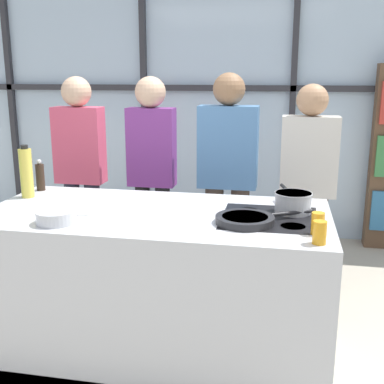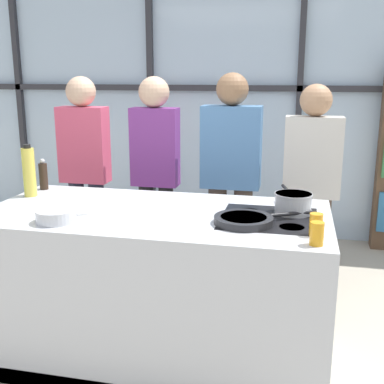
# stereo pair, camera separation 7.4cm
# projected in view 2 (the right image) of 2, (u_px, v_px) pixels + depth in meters

# --- Properties ---
(ground_plane) EXTENTS (18.00, 18.00, 0.00)m
(ground_plane) POSITION_uv_depth(u_px,v_px,m) (158.00, 353.00, 2.98)
(ground_plane) COLOR #BCB29E
(back_window_wall) EXTENTS (6.40, 0.10, 2.80)m
(back_window_wall) POSITION_uv_depth(u_px,v_px,m) (223.00, 101.00, 4.97)
(back_window_wall) COLOR silver
(back_window_wall) RESTS_ON ground_plane
(demo_island) EXTENTS (1.97, 0.95, 0.92)m
(demo_island) POSITION_uv_depth(u_px,v_px,m) (157.00, 285.00, 2.86)
(demo_island) COLOR silver
(demo_island) RESTS_ON ground_plane
(spectator_far_left) EXTENTS (0.39, 0.23, 1.66)m
(spectator_far_left) POSITION_uv_depth(u_px,v_px,m) (85.00, 165.00, 3.87)
(spectator_far_left) COLOR #232838
(spectator_far_left) RESTS_ON ground_plane
(spectator_center_left) EXTENTS (0.36, 0.23, 1.67)m
(spectator_center_left) POSITION_uv_depth(u_px,v_px,m) (155.00, 167.00, 3.74)
(spectator_center_left) COLOR black
(spectator_center_left) RESTS_ON ground_plane
(spectator_center_right) EXTENTS (0.44, 0.24, 1.69)m
(spectator_center_right) POSITION_uv_depth(u_px,v_px,m) (231.00, 172.00, 3.62)
(spectator_center_right) COLOR #47382D
(spectator_center_right) RESTS_ON ground_plane
(spectator_far_right) EXTENTS (0.40, 0.23, 1.62)m
(spectator_far_right) POSITION_uv_depth(u_px,v_px,m) (311.00, 181.00, 3.50)
(spectator_far_right) COLOR #47382D
(spectator_far_right) RESTS_ON ground_plane
(frying_pan) EXTENTS (0.51, 0.37, 0.04)m
(frying_pan) POSITION_uv_depth(u_px,v_px,m) (245.00, 220.00, 2.53)
(frying_pan) COLOR #232326
(frying_pan) RESTS_ON demo_island
(saucepan) EXTENTS (0.21, 0.38, 0.12)m
(saucepan) POSITION_uv_depth(u_px,v_px,m) (293.00, 203.00, 2.70)
(saucepan) COLOR silver
(saucepan) RESTS_ON demo_island
(white_plate) EXTENTS (0.25, 0.25, 0.01)m
(white_plate) POSITION_uv_depth(u_px,v_px,m) (84.00, 209.00, 2.78)
(white_plate) COLOR white
(white_plate) RESTS_ON demo_island
(mixing_bowl) EXTENTS (0.21, 0.21, 0.07)m
(mixing_bowl) POSITION_uv_depth(u_px,v_px,m) (56.00, 215.00, 2.55)
(mixing_bowl) COLOR silver
(mixing_bowl) RESTS_ON demo_island
(oil_bottle) EXTENTS (0.08, 0.08, 0.34)m
(oil_bottle) POSITION_uv_depth(u_px,v_px,m) (29.00, 172.00, 3.06)
(oil_bottle) COLOR #E0CC4C
(oil_bottle) RESTS_ON demo_island
(pepper_grinder) EXTENTS (0.06, 0.06, 0.21)m
(pepper_grinder) POSITION_uv_depth(u_px,v_px,m) (43.00, 175.00, 3.26)
(pepper_grinder) COLOR #332319
(pepper_grinder) RESTS_ON demo_island
(juice_glass_near) EXTENTS (0.06, 0.06, 0.11)m
(juice_glass_near) POSITION_uv_depth(u_px,v_px,m) (317.00, 234.00, 2.20)
(juice_glass_near) COLOR orange
(juice_glass_near) RESTS_ON demo_island
(juice_glass_far) EXTENTS (0.06, 0.06, 0.11)m
(juice_glass_far) POSITION_uv_depth(u_px,v_px,m) (316.00, 225.00, 2.33)
(juice_glass_far) COLOR orange
(juice_glass_far) RESTS_ON demo_island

